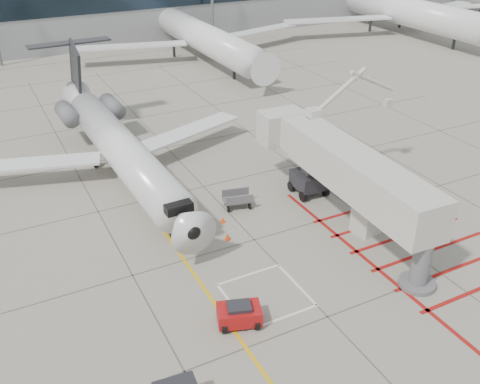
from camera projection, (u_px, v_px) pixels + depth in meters
ground_plane at (287, 275)px, 30.89m from camera, size 260.00×260.00×0.00m
regional_jet at (129, 141)px, 37.86m from camera, size 24.99×31.05×7.94m
jet_bridge at (359, 183)px, 33.15m from camera, size 9.16×18.17×7.14m
pushback_tug at (239, 314)px, 27.06m from camera, size 2.54×2.02×1.29m
baggage_cart at (237, 199)px, 37.30m from camera, size 2.18×1.63×1.23m
ground_power_unit at (372, 216)px, 34.61m from camera, size 2.74×1.84×2.02m
cone_nose at (228, 236)px, 33.91m from camera, size 0.35×0.35×0.49m
cone_side at (223, 220)px, 35.72m from camera, size 0.31×0.31×0.43m
bg_aircraft_c at (197, 16)px, 69.65m from camera, size 32.81×36.45×10.94m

